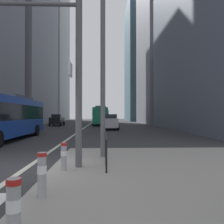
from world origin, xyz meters
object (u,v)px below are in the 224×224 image
Objects in this scene: city_bus_blue_oncoming at (5,115)px; car_oncoming_mid at (57,120)px; traffic_signal_gantry at (3,45)px; bollard_left at (42,173)px; city_bus_red_distant at (103,115)px; bollard_front at (14,210)px; street_lamp_post at (103,33)px; city_bus_red_receding at (101,115)px; car_receding_near at (111,122)px; bollard_right at (64,155)px.

car_oncoming_mid is (-0.63, 22.30, -0.85)m from city_bus_blue_oncoming.
traffic_signal_gantry reaches higher than bollard_left.
traffic_signal_gantry reaches higher than city_bus_red_distant.
city_bus_blue_oncoming is 15.37m from bollard_front.
car_oncoming_mid is 37.00m from bollard_front.
street_lamp_post reaches higher than car_oncoming_mid.
street_lamp_post reaches higher than city_bus_red_receding.
car_oncoming_mid is 13.29m from car_receding_near.
bollard_left reaches higher than bollard_right.
traffic_signal_gantry reaches higher than car_oncoming_mid.
bollard_front is at bearing -66.98° from city_bus_blue_oncoming.
city_bus_red_distant is 2.53× the size of car_receding_near.
bollard_left is (5.87, -12.25, -1.17)m from city_bus_blue_oncoming.
city_bus_red_distant is 55.61m from bollard_left.
city_bus_red_receding is 1.41× the size of street_lamp_post.
traffic_signal_gantry is 0.90× the size of street_lamp_post.
bollard_front is (-0.75, -39.81, -1.18)m from city_bus_red_receding.
street_lamp_post is at bearing -89.32° from city_bus_red_receding.
city_bus_red_distant reaches higher than bollard_right.
city_bus_blue_oncoming is at bearing -104.70° from city_bus_red_receding.
city_bus_red_distant is 12.08× the size of bollard_left.
street_lamp_post reaches higher than bollard_right.
city_bus_blue_oncoming is at bearing 113.02° from bollard_front.
street_lamp_post is 8.50× the size of bollard_left.
traffic_signal_gantry is 4.91m from bollard_left.
street_lamp_post reaches higher than bollard_front.
city_bus_blue_oncoming is 10.97m from street_lamp_post.
city_bus_red_distant is 2.70× the size of car_oncoming_mid.
car_receding_near is (1.34, -13.45, -0.85)m from city_bus_red_receding.
street_lamp_post reaches higher than traffic_signal_gantry.
city_bus_blue_oncoming is 2.66× the size of car_receding_near.
car_receding_near is 4.78× the size of bollard_left.
car_receding_near is at bearing 84.86° from bollard_left.
bollard_right is at bearing -91.15° from city_bus_red_distant.
city_bus_red_receding is (6.74, 25.70, -0.00)m from city_bus_blue_oncoming.
city_bus_blue_oncoming is at bearing -88.39° from car_oncoming_mid.
traffic_signal_gantry is 6.22m from bollard_front.
bollard_front is at bearing -91.07° from city_bus_red_receding.
car_receding_near is 4.96× the size of bollard_front.
street_lamp_post reaches higher than bollard_left.
car_receding_near is (1.08, -31.09, -0.85)m from city_bus_red_distant.
car_receding_near is 0.62× the size of traffic_signal_gantry.
city_bus_red_distant is at bearing 88.84° from bollard_left.
city_bus_red_distant is (6.99, 43.34, -0.00)m from city_bus_blue_oncoming.
traffic_signal_gantry is at bearing 167.95° from bollard_right.
car_receding_near reaches higher than bollard_right.
car_receding_near is 22.32m from traffic_signal_gantry.
city_bus_blue_oncoming is 1.65× the size of traffic_signal_gantry.
traffic_signal_gantry is 8.00× the size of bollard_front.
bollard_right is (-1.21, -2.28, -4.66)m from street_lamp_post.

